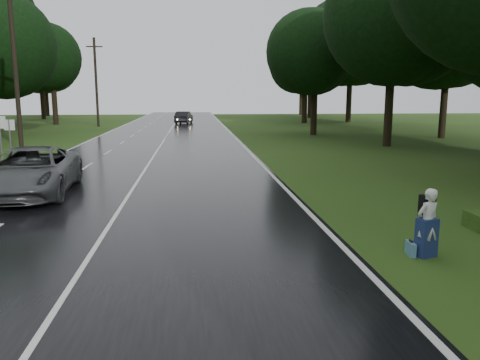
% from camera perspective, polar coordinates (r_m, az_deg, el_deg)
% --- Properties ---
extents(ground, '(160.00, 160.00, 0.00)m').
position_cam_1_polar(ground, '(10.91, -17.94, -9.39)').
color(ground, '#2B4915').
rests_on(ground, ground).
extents(road, '(12.00, 140.00, 0.04)m').
position_cam_1_polar(road, '(30.34, -10.03, 3.34)').
color(road, black).
rests_on(road, ground).
extents(lane_center, '(0.12, 140.00, 0.01)m').
position_cam_1_polar(lane_center, '(30.34, -10.03, 3.39)').
color(lane_center, silver).
rests_on(lane_center, road).
extents(grey_car, '(3.20, 6.22, 1.68)m').
position_cam_1_polar(grey_car, '(18.51, -23.93, 0.98)').
color(grey_car, '#494C4E').
rests_on(grey_car, road).
extents(far_car, '(2.30, 4.77, 1.51)m').
position_cam_1_polar(far_car, '(60.12, -6.78, 7.50)').
color(far_car, black).
rests_on(far_car, road).
extents(hitchhiker, '(0.66, 0.63, 1.56)m').
position_cam_1_polar(hitchhiker, '(11.33, 21.64, -5.07)').
color(hitchhiker, silver).
rests_on(hitchhiker, ground).
extents(suitcase, '(0.17, 0.44, 0.31)m').
position_cam_1_polar(suitcase, '(11.44, 19.86, -7.78)').
color(suitcase, teal).
rests_on(suitcase, ground).
extents(utility_pole_mid, '(1.80, 0.28, 10.43)m').
position_cam_1_polar(utility_pole_mid, '(33.02, -24.79, 3.07)').
color(utility_pole_mid, black).
rests_on(utility_pole_mid, ground).
extents(utility_pole_far, '(1.80, 0.28, 9.86)m').
position_cam_1_polar(utility_pole_far, '(56.90, -16.69, 6.19)').
color(utility_pole_far, black).
rests_on(utility_pole_far, ground).
extents(road_sign_a, '(0.61, 0.10, 2.55)m').
position_cam_1_polar(road_sign_a, '(26.53, -26.65, 1.39)').
color(road_sign_a, white).
rests_on(road_sign_a, ground).
extents(road_sign_b, '(0.55, 0.10, 2.31)m').
position_cam_1_polar(road_sign_b, '(27.68, -25.74, 1.79)').
color(road_sign_b, white).
rests_on(road_sign_b, ground).
extents(tree_left_f, '(9.45, 9.45, 14.77)m').
position_cam_1_polar(tree_left_f, '(62.40, -21.29, 6.24)').
color(tree_left_f, black).
rests_on(tree_left_f, ground).
extents(tree_right_d, '(10.05, 10.05, 15.71)m').
position_cam_1_polar(tree_right_d, '(35.12, 17.27, 3.92)').
color(tree_right_d, black).
rests_on(tree_right_d, ground).
extents(tree_right_e, '(8.51, 8.51, 13.29)m').
position_cam_1_polar(tree_right_e, '(43.59, 8.82, 5.40)').
color(tree_right_e, black).
rests_on(tree_right_e, ground).
extents(tree_right_f, '(8.78, 8.78, 13.73)m').
position_cam_1_polar(tree_right_f, '(62.23, 7.74, 6.83)').
color(tree_right_f, black).
rests_on(tree_right_f, ground).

